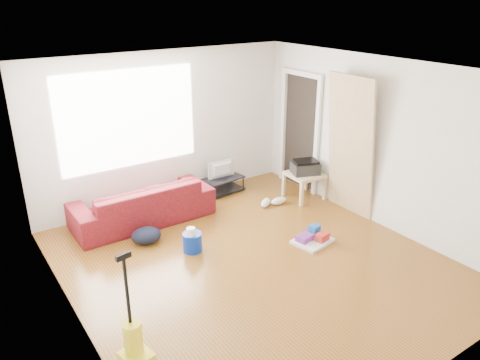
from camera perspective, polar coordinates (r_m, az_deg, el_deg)
room at (r=5.86m, az=1.54°, el=1.26°), size 4.51×5.01×2.51m
sofa at (r=7.48m, az=-11.60°, el=-4.90°), size 2.14×0.84×0.62m
tv_stand at (r=8.31m, az=-2.09°, el=-0.53°), size 0.76×0.49×0.27m
tv at (r=8.21m, az=-2.12°, el=1.25°), size 0.53×0.07×0.30m
side_table at (r=8.06m, az=7.89°, el=0.35°), size 0.59×0.59×0.45m
printer at (r=7.99m, az=7.96°, el=1.58°), size 0.53×0.47×0.23m
bucket at (r=6.57m, az=-5.78°, el=-8.56°), size 0.31×0.31×0.27m
toilet_paper at (r=6.44m, az=-5.96°, el=-7.32°), size 0.12×0.12×0.11m
cleaning_tray at (r=6.80m, az=8.85°, el=-7.01°), size 0.59×0.50×0.19m
backpack at (r=6.86m, az=-11.27°, el=-7.50°), size 0.48×0.41×0.23m
sneakers at (r=7.84m, az=3.94°, el=-2.66°), size 0.53×0.28×0.12m
vacuum at (r=4.78m, az=-12.71°, el=-19.21°), size 0.30×0.33×1.21m
door_panel at (r=7.82m, az=12.63°, el=-3.76°), size 0.28×0.89×2.22m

